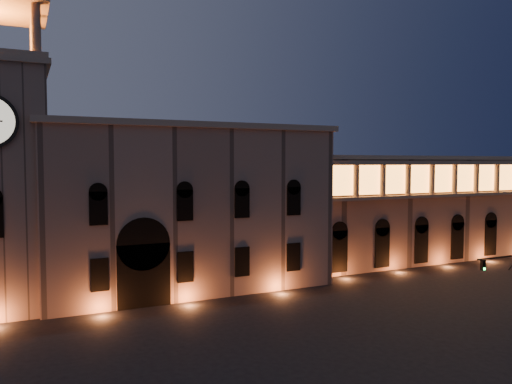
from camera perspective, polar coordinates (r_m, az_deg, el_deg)
ground at (r=37.74m, az=5.67°, el=-17.74°), size 160.00×160.00×0.00m
government_building at (r=54.75m, az=-8.04°, el=-1.71°), size 30.80×12.80×17.60m
colonnade_wing at (r=74.02m, az=17.57°, el=-1.64°), size 40.60×11.50×14.50m
secondary_building at (r=97.27m, az=26.42°, el=-0.87°), size 20.00×12.00×14.00m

